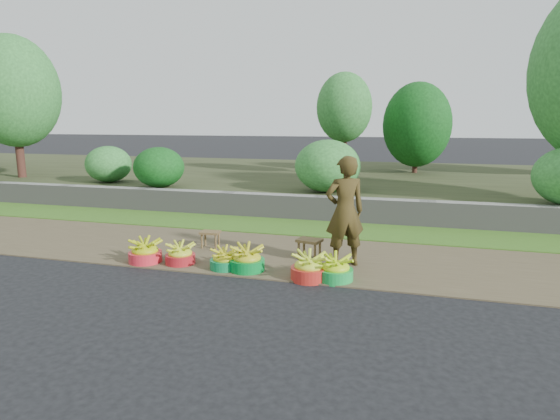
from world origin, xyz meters
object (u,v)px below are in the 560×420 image
(basin_b, at_px, (180,255))
(basin_a, at_px, (145,252))
(basin_d, at_px, (247,260))
(vendor_woman, at_px, (345,211))
(basin_e, at_px, (309,268))
(basin_f, at_px, (335,270))
(basin_c, at_px, (225,260))
(stool_left, at_px, (210,235))
(stool_right, at_px, (309,243))

(basin_b, bearing_deg, basin_a, -172.45)
(basin_d, xyz_separation_m, vendor_woman, (1.33, 0.64, 0.68))
(basin_e, distance_m, basin_f, 0.36)
(basin_b, xyz_separation_m, basin_d, (1.10, -0.03, 0.02))
(basin_c, distance_m, basin_d, 0.35)
(basin_c, relative_size, vendor_woman, 0.26)
(basin_e, distance_m, vendor_woman, 1.08)
(basin_b, bearing_deg, basin_f, -2.28)
(stool_left, xyz_separation_m, vendor_woman, (2.37, -0.37, 0.60))
(basin_b, xyz_separation_m, vendor_woman, (2.43, 0.61, 0.70))
(stool_left, bearing_deg, basin_b, -93.75)
(stool_left, height_order, stool_right, stool_right)
(basin_a, distance_m, basin_c, 1.32)
(basin_a, xyz_separation_m, basin_d, (1.66, 0.05, 0.00))
(basin_c, distance_m, basin_e, 1.31)
(basin_b, bearing_deg, stool_right, 22.57)
(basin_f, height_order, vendor_woman, vendor_woman)
(basin_a, height_order, basin_c, basin_a)
(basin_d, bearing_deg, basin_e, -7.10)
(basin_a, bearing_deg, basin_e, -1.59)
(basin_b, height_order, vendor_woman, vendor_woman)
(basin_e, bearing_deg, basin_b, 175.89)
(stool_right, relative_size, vendor_woman, 0.25)
(basin_a, height_order, stool_right, basin_a)
(basin_d, relative_size, basin_e, 1.01)
(basin_a, bearing_deg, stool_right, 19.27)
(basin_c, height_order, stool_right, stool_right)
(stool_right, bearing_deg, basin_a, -160.73)
(basin_d, xyz_separation_m, stool_right, (0.76, 0.80, 0.10))
(vendor_woman, bearing_deg, basin_e, 36.71)
(basin_b, height_order, basin_f, basin_f)
(basin_a, relative_size, basin_e, 0.99)
(basin_c, distance_m, basin_f, 1.66)
(basin_a, bearing_deg, stool_left, 59.13)
(basin_a, bearing_deg, basin_d, 1.59)
(basin_b, xyz_separation_m, stool_left, (0.06, 0.98, 0.10))
(basin_c, xyz_separation_m, stool_right, (1.11, 0.82, 0.13))
(basin_d, bearing_deg, basin_c, -177.06)
(basin_d, distance_m, basin_f, 1.32)
(basin_a, relative_size, basin_c, 1.16)
(basin_f, xyz_separation_m, stool_right, (-0.56, 0.87, 0.11))
(basin_f, xyz_separation_m, stool_left, (-2.35, 1.07, 0.08))
(stool_left, distance_m, vendor_woman, 2.47)
(basin_b, height_order, basin_e, basin_e)
(basin_b, relative_size, vendor_woman, 0.27)
(basin_c, bearing_deg, basin_f, -1.72)
(basin_c, height_order, basin_d, basin_d)
(basin_e, bearing_deg, vendor_woman, 63.73)
(basin_a, distance_m, vendor_woman, 3.15)
(basin_b, height_order, stool_right, stool_right)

